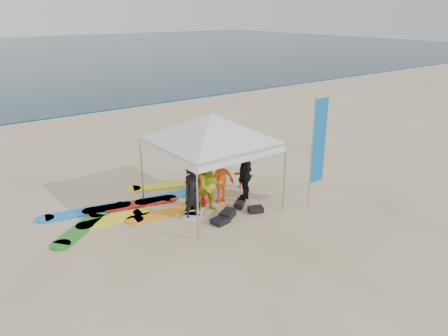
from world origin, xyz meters
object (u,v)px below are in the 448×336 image
at_px(surfboard_spread, 140,207).
at_px(person_black_a, 192,192).
at_px(person_seated, 243,176).
at_px(person_yellow, 210,186).
at_px(person_orange_b, 201,169).
at_px(marker_pennant, 207,201).
at_px(feather_flag, 318,143).
at_px(person_orange_a, 220,178).
at_px(canopy_tent, 211,114).
at_px(person_black_b, 245,175).

bearing_deg(surfboard_spread, person_black_a, -59.88).
xyz_separation_m(person_black_a, person_seated, (2.78, 0.96, -0.45)).
xyz_separation_m(person_yellow, person_orange_b, (0.50, 1.22, 0.12)).
relative_size(person_yellow, person_orange_b, 0.88).
relative_size(person_orange_b, marker_pennant, 3.01).
bearing_deg(feather_flag, person_yellow, 149.98).
bearing_deg(feather_flag, surfboard_spread, 144.98).
relative_size(person_orange_a, person_orange_b, 0.86).
relative_size(person_orange_a, person_seated, 1.93).
bearing_deg(person_black_a, person_orange_a, 9.03).
xyz_separation_m(canopy_tent, surfboard_spread, (-1.99, 1.23, -3.02)).
bearing_deg(person_orange_b, canopy_tent, 51.22).
bearing_deg(person_orange_b, person_orange_a, 76.99).
bearing_deg(surfboard_spread, person_seated, -10.66).
bearing_deg(feather_flag, canopy_tent, 142.75).
bearing_deg(person_orange_b, feather_flag, 104.14).
bearing_deg(marker_pennant, canopy_tent, 44.23).
bearing_deg(person_yellow, person_orange_b, 84.39).
distance_m(person_orange_b, marker_pennant, 1.74).
relative_size(feather_flag, surfboard_spread, 0.65).
xyz_separation_m(person_yellow, feather_flag, (2.96, -1.71, 1.30)).
xyz_separation_m(person_black_b, canopy_tent, (-1.12, 0.34, 2.16)).
bearing_deg(marker_pennant, surfboard_spread, 127.98).
distance_m(person_seated, surfboard_spread, 3.83).
xyz_separation_m(person_black_a, person_orange_b, (1.23, 1.33, 0.08)).
bearing_deg(person_black_b, person_orange_b, -84.36).
xyz_separation_m(person_orange_b, surfboard_spread, (-2.20, 0.33, -0.92)).
relative_size(person_yellow, feather_flag, 0.46).
height_order(person_orange_a, person_seated, person_orange_a).
height_order(person_black_b, feather_flag, feather_flag).
height_order(feather_flag, surfboard_spread, feather_flag).
distance_m(person_yellow, person_orange_b, 1.33).
xyz_separation_m(person_orange_b, marker_pennant, (-0.79, -1.47, -0.46)).
relative_size(person_yellow, marker_pennant, 2.63).
relative_size(person_seated, feather_flag, 0.24).
bearing_deg(person_orange_b, person_yellow, 41.87).
distance_m(canopy_tent, feather_flag, 3.47).
height_order(person_orange_b, canopy_tent, canopy_tent).
distance_m(person_black_a, feather_flag, 4.22).
bearing_deg(marker_pennant, person_black_b, 7.57).
xyz_separation_m(person_orange_a, person_seated, (1.36, 0.46, -0.40)).
relative_size(person_yellow, person_black_b, 0.94).
relative_size(person_black_a, person_black_b, 0.98).
distance_m(feather_flag, surfboard_spread, 6.06).
bearing_deg(person_black_a, canopy_tent, 12.34).
xyz_separation_m(canopy_tent, marker_pennant, (-0.58, -0.57, -2.56)).
distance_m(person_yellow, person_black_b, 1.41).
height_order(person_black_b, marker_pennant, person_black_b).
relative_size(person_black_b, person_orange_b, 0.93).
bearing_deg(person_orange_b, person_seated, 140.48).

